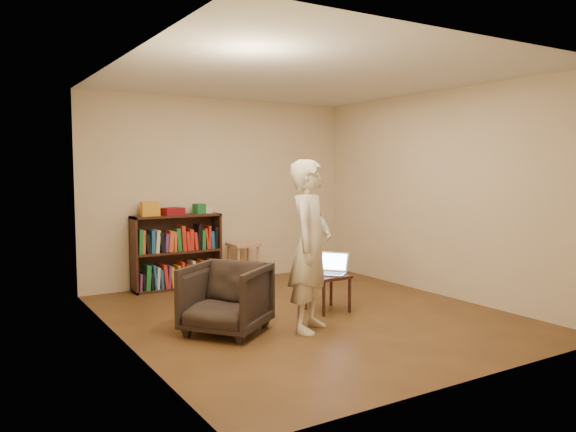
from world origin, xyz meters
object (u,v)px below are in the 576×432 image
stool (243,251)px  laptop (332,269)px  person (310,246)px  side_table (328,281)px  armchair (226,298)px  bookshelf (177,256)px

stool → laptop: bearing=-85.2°
stool → person: (-0.50, -2.46, 0.40)m
stool → laptop: 1.92m
stool → side_table: stool is taller
laptop → person: bearing=-88.4°
laptop → armchair: bearing=-120.6°
side_table → laptop: laptop is taller
side_table → person: bearing=-138.2°
bookshelf → side_table: bearing=-63.3°
armchair → person: size_ratio=0.44×
side_table → stool: bearing=92.7°
side_table → armchair: bearing=-173.0°
bookshelf → person: (0.44, -2.59, 0.42)m
stool → armchair: 2.45m
armchair → person: 0.98m
bookshelf → person: person is taller
person → side_table: bearing=3.5°
laptop → person: 0.94m
stool → armchair: armchair is taller
laptop → person: person is taller
stool → side_table: bearing=-87.3°
side_table → bookshelf: bearing=116.7°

